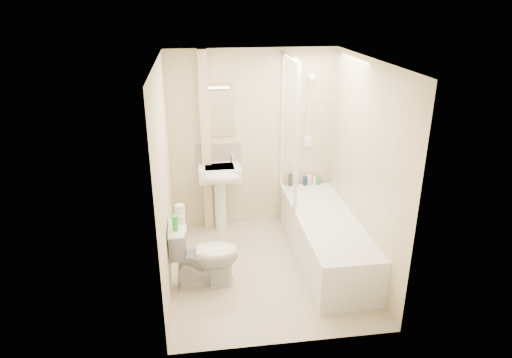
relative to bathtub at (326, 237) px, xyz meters
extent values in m
plane|color=beige|center=(-0.75, -0.15, -0.29)|extent=(2.50, 2.50, 0.00)
cube|color=beige|center=(-0.75, 1.10, 0.91)|extent=(2.20, 0.02, 2.40)
cube|color=beige|center=(-1.85, -0.15, 0.91)|extent=(0.02, 2.50, 2.40)
cube|color=beige|center=(0.35, -0.15, 0.91)|extent=(0.02, 2.50, 2.40)
cube|color=white|center=(-0.75, -0.15, 2.11)|extent=(2.20, 2.50, 0.02)
cube|color=beige|center=(0.00, 1.09, 1.14)|extent=(0.70, 0.01, 1.75)
cube|color=beige|center=(0.34, 0.00, 1.14)|extent=(0.01, 2.10, 1.75)
cube|color=beige|center=(-1.37, 1.04, 0.91)|extent=(0.12, 0.12, 2.40)
cube|color=beige|center=(-1.21, 1.09, 0.74)|extent=(0.60, 0.02, 0.30)
cube|color=white|center=(-1.21, 1.09, 1.29)|extent=(0.46, 0.01, 0.60)
cube|color=silver|center=(-1.21, 1.07, 1.66)|extent=(0.42, 0.07, 0.07)
cube|color=white|center=(0.00, 0.00, -0.01)|extent=(0.70, 2.10, 0.55)
cube|color=white|center=(0.00, 0.00, 0.21)|extent=(0.56, 1.96, 0.05)
cube|color=white|center=(-0.35, 0.65, 1.16)|extent=(0.01, 0.90, 1.80)
cube|color=white|center=(-0.35, 1.08, 1.16)|extent=(0.04, 0.04, 1.80)
cube|color=white|center=(-0.35, 0.20, 1.16)|extent=(0.04, 0.04, 1.80)
cube|color=white|center=(-0.35, 0.65, 2.04)|extent=(0.04, 0.90, 0.04)
cube|color=white|center=(-0.35, 0.65, 0.28)|extent=(0.04, 0.90, 0.03)
cylinder|color=white|center=(0.00, 1.07, 1.26)|extent=(0.02, 0.02, 0.90)
cylinder|color=white|center=(0.00, 1.07, 0.81)|extent=(0.05, 0.05, 0.02)
cylinder|color=white|center=(0.00, 1.07, 1.71)|extent=(0.05, 0.05, 0.02)
cylinder|color=white|center=(0.00, 1.00, 1.74)|extent=(0.08, 0.11, 0.11)
cube|color=white|center=(0.00, 1.06, 0.88)|extent=(0.10, 0.05, 0.14)
cylinder|color=white|center=(-0.02, 1.04, 1.31)|extent=(0.01, 0.13, 0.84)
cylinder|color=white|center=(-1.21, 0.93, 0.08)|extent=(0.16, 0.16, 0.74)
cube|color=white|center=(-1.21, 0.90, 0.55)|extent=(0.55, 0.42, 0.17)
ellipsoid|color=white|center=(-1.21, 0.73, 0.55)|extent=(0.55, 0.23, 0.17)
cube|color=silver|center=(-1.21, 0.90, 0.62)|extent=(0.38, 0.27, 0.04)
cylinder|color=white|center=(-1.39, 1.01, 0.69)|extent=(0.03, 0.03, 0.10)
cylinder|color=white|center=(-1.03, 1.01, 0.69)|extent=(0.03, 0.03, 0.10)
sphere|color=white|center=(-1.39, 1.01, 0.75)|extent=(0.04, 0.04, 0.04)
sphere|color=white|center=(-1.03, 1.01, 0.75)|extent=(0.04, 0.04, 0.04)
cylinder|color=black|center=(-0.23, 1.01, 0.35)|extent=(0.05, 0.05, 0.18)
cylinder|color=white|center=(-0.17, 1.01, 0.33)|extent=(0.05, 0.05, 0.14)
cylinder|color=navy|center=(-0.02, 1.01, 0.32)|extent=(0.06, 0.06, 0.12)
cylinder|color=beige|center=(0.04, 1.01, 0.33)|extent=(0.07, 0.07, 0.15)
cylinder|color=white|center=(0.11, 1.01, 0.32)|extent=(0.05, 0.05, 0.12)
cylinder|color=green|center=(0.17, 1.01, 0.31)|extent=(0.06, 0.06, 0.09)
imported|color=white|center=(-1.47, -0.34, 0.09)|extent=(0.42, 0.74, 0.75)
cylinder|color=white|center=(-1.71, -0.27, 0.51)|extent=(0.11, 0.11, 0.09)
cylinder|color=white|center=(-1.71, -0.24, 0.60)|extent=(0.10, 0.10, 0.10)
cylinder|color=green|center=(-1.76, -0.45, 0.54)|extent=(0.06, 0.06, 0.16)
camera|label=1|loc=(-1.51, -4.68, 2.71)|focal=32.00mm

